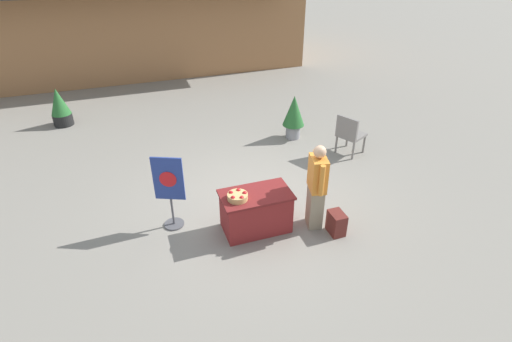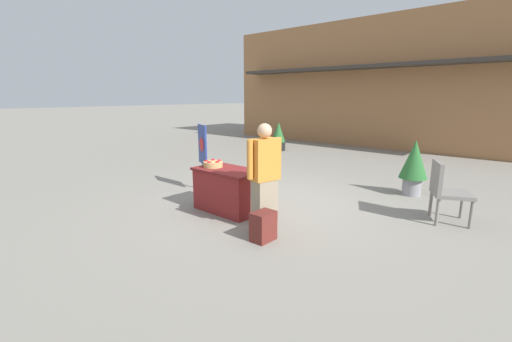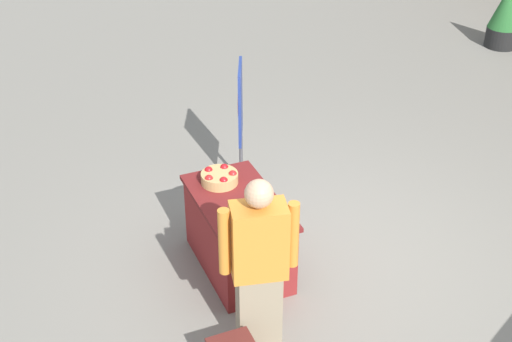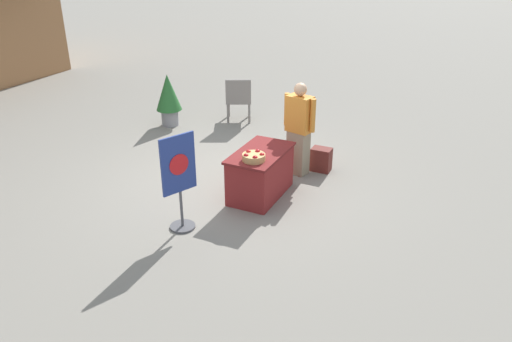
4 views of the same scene
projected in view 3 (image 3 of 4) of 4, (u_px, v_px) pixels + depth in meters
The scene contains 6 objects.
ground_plane at pixel (320, 258), 6.85m from camera, with size 120.00×120.00×0.00m, color gray.
display_table at pixel (239, 234), 6.55m from camera, with size 1.22×0.70×0.75m.
apple_basket at pixel (220, 177), 6.58m from camera, with size 0.35×0.35×0.13m.
person_visitor at pixel (259, 269), 5.44m from camera, with size 0.35×0.60×1.61m.
poster_board at pixel (241, 122), 7.63m from camera, with size 0.50×0.36×1.40m.
potted_plant_far_left at pixel (506, 15), 11.24m from camera, with size 0.51×0.51×1.04m.
Camera 3 is at (4.73, -2.68, 4.30)m, focal length 50.00 mm.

